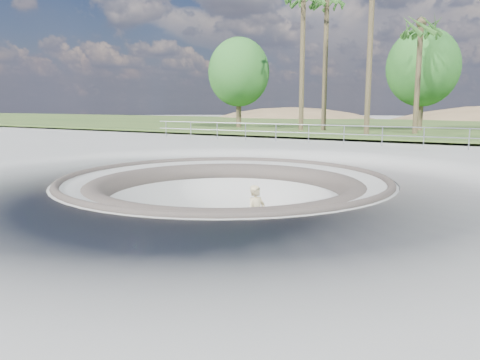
% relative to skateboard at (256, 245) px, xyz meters
% --- Properties ---
extents(ground, '(180.00, 180.00, 0.00)m').
position_rel_skateboard_xyz_m(ground, '(-1.38, 0.50, 1.83)').
color(ground, '#9D9E99').
rests_on(ground, ground).
extents(skate_bowl, '(14.00, 14.00, 4.10)m').
position_rel_skateboard_xyz_m(skate_bowl, '(-1.38, 0.50, -0.00)').
color(skate_bowl, '#9D9E99').
rests_on(skate_bowl, ground).
extents(grass_strip, '(180.00, 36.00, 0.12)m').
position_rel_skateboard_xyz_m(grass_strip, '(-1.38, 34.50, 2.05)').
color(grass_strip, '#335321').
rests_on(grass_strip, ground).
extents(distant_hills, '(103.20, 45.00, 28.60)m').
position_rel_skateboard_xyz_m(distant_hills, '(2.39, 57.67, -5.19)').
color(distant_hills, brown).
rests_on(distant_hills, ground).
extents(safety_railing, '(25.00, 0.06, 1.03)m').
position_rel_skateboard_xyz_m(safety_railing, '(-1.38, 12.50, 2.52)').
color(safety_railing, '#94969C').
rests_on(safety_railing, ground).
extents(skateboard, '(0.90, 0.53, 0.09)m').
position_rel_skateboard_xyz_m(skateboard, '(0.00, 0.00, 0.00)').
color(skateboard, brown).
rests_on(skateboard, ground).
extents(skater, '(0.60, 0.75, 1.79)m').
position_rel_skateboard_xyz_m(skater, '(0.00, -0.00, 0.91)').
color(skater, '#D5C18A').
rests_on(skater, skateboard).
extents(palm_a, '(2.60, 2.60, 11.13)m').
position_rel_skateboard_xyz_m(palm_a, '(-7.71, 21.76, 11.68)').
color(palm_a, brown).
rests_on(palm_a, ground).
extents(palm_b, '(2.60, 2.60, 10.97)m').
position_rel_skateboard_xyz_m(palm_b, '(-6.32, 22.94, 11.53)').
color(palm_b, brown).
rests_on(palm_b, ground).
extents(palm_d, '(2.60, 2.60, 8.31)m').
position_rel_skateboard_xyz_m(palm_d, '(0.53, 22.33, 9.07)').
color(palm_d, brown).
rests_on(palm_d, ground).
extents(bushy_tree_left, '(5.38, 4.89, 7.77)m').
position_rel_skateboard_xyz_m(bushy_tree_left, '(-14.41, 23.80, 6.81)').
color(bushy_tree_left, brown).
rests_on(bushy_tree_left, ground).
extents(bushy_tree_mid, '(5.44, 4.95, 7.85)m').
position_rel_skateboard_xyz_m(bushy_tree_mid, '(0.10, 26.66, 6.87)').
color(bushy_tree_mid, brown).
rests_on(bushy_tree_mid, ground).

